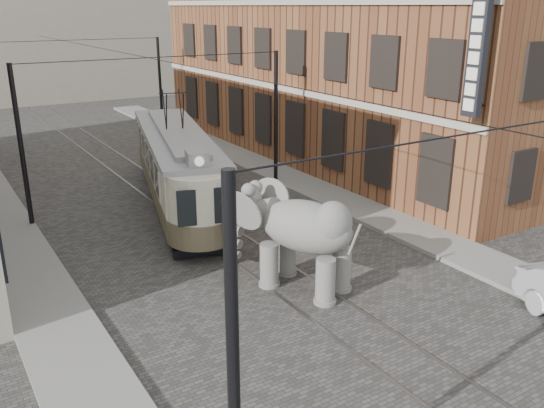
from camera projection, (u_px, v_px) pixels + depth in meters
ground at (241, 249)px, 19.63m from camera, size 120.00×120.00×0.00m
tram_rails at (241, 249)px, 19.62m from camera, size 1.54×80.00×0.02m
sidewalk_right at (375, 215)px, 22.61m from camera, size 2.00×60.00×0.15m
sidewalk_left at (40, 295)px, 16.35m from camera, size 2.00×60.00×0.15m
brick_building at (338, 43)px, 30.41m from camera, size 8.00×26.00×12.00m
distant_block at (13, 16)px, 49.45m from camera, size 28.00×10.00×14.00m
catenary at (173, 137)px, 22.57m from camera, size 11.00×30.20×6.00m
tram at (176, 150)px, 23.41m from camera, size 5.38×11.91×4.64m
elephant at (306, 241)px, 16.48m from camera, size 4.39×5.50×2.96m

